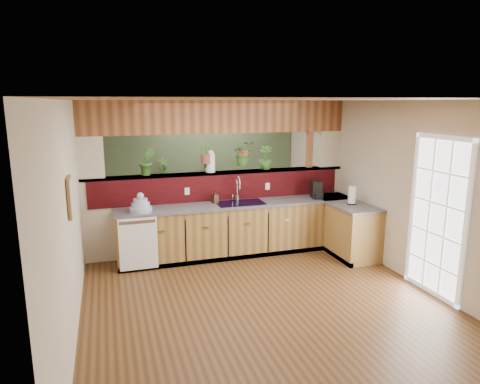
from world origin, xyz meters
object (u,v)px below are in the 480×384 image
object	(u,v)px
dish_stack	(141,206)
glass_jar	(210,161)
faucet	(238,188)
shelving_console	(188,199)
coffee_maker	(316,190)
paper_towel	(352,196)
soap_dispenser	(215,197)

from	to	relation	value
dish_stack	glass_jar	size ratio (longest dim) A/B	0.92
faucet	shelving_console	size ratio (longest dim) A/B	0.30
faucet	coffee_maker	distance (m)	1.42
paper_towel	coffee_maker	bearing A→B (deg)	119.37
faucet	paper_towel	bearing A→B (deg)	-24.95
glass_jar	shelving_console	size ratio (longest dim) A/B	0.26
glass_jar	dish_stack	bearing A→B (deg)	-159.49
coffee_maker	shelving_console	size ratio (longest dim) A/B	0.21
soap_dispenser	coffee_maker	world-z (taller)	coffee_maker
faucet	dish_stack	distance (m)	1.68
glass_jar	shelving_console	bearing A→B (deg)	91.37
glass_jar	coffee_maker	bearing A→B (deg)	-12.95
faucet	paper_towel	world-z (taller)	faucet
coffee_maker	shelving_console	distance (m)	3.03
paper_towel	dish_stack	bearing A→B (deg)	170.52
paper_towel	glass_jar	distance (m)	2.45
paper_towel	glass_jar	xyz separation A→B (m)	(-2.16, 1.03, 0.53)
dish_stack	soap_dispenser	world-z (taller)	dish_stack
glass_jar	shelving_console	xyz separation A→B (m)	(-0.05, 1.90, -1.08)
glass_jar	paper_towel	bearing A→B (deg)	-25.37
coffee_maker	soap_dispenser	bearing A→B (deg)	-171.09
faucet	glass_jar	xyz separation A→B (m)	(-0.42, 0.22, 0.44)
soap_dispenser	paper_towel	world-z (taller)	paper_towel
soap_dispenser	shelving_console	distance (m)	2.19
soap_dispenser	shelving_console	world-z (taller)	soap_dispenser
faucet	glass_jar	world-z (taller)	glass_jar
faucet	coffee_maker	bearing A→B (deg)	-8.24
coffee_maker	dish_stack	bearing A→B (deg)	-164.42
paper_towel	shelving_console	xyz separation A→B (m)	(-2.21, 2.93, -0.55)
coffee_maker	paper_towel	xyz separation A→B (m)	(0.34, -0.61, 0.01)
soap_dispenser	coffee_maker	distance (m)	1.81
dish_stack	paper_towel	bearing A→B (deg)	-9.48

